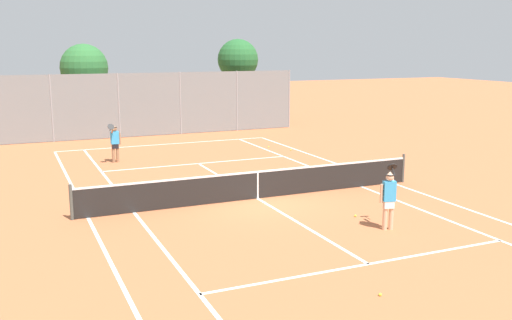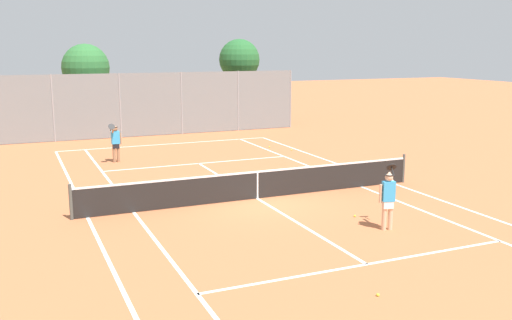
% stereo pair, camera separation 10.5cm
% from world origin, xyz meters
% --- Properties ---
extents(ground_plane, '(120.00, 120.00, 0.00)m').
position_xyz_m(ground_plane, '(0.00, 0.00, 0.00)').
color(ground_plane, '#BC663D').
extents(court_line_markings, '(11.10, 23.90, 0.01)m').
position_xyz_m(court_line_markings, '(0.00, 0.00, 0.00)').
color(court_line_markings, white).
rests_on(court_line_markings, ground).
extents(tennis_net, '(12.00, 0.10, 1.07)m').
position_xyz_m(tennis_net, '(0.00, 0.00, 0.51)').
color(tennis_net, '#474C47').
rests_on(tennis_net, ground).
extents(player_near_side, '(0.80, 0.71, 1.77)m').
position_xyz_m(player_near_side, '(1.99, -4.43, 0.93)').
color(player_near_side, '#D8A884').
rests_on(player_near_side, ground).
extents(player_far_left, '(0.63, 0.76, 1.77)m').
position_xyz_m(player_far_left, '(-3.24, 8.11, 0.93)').
color(player_far_left, '#936B4C').
rests_on(player_far_left, ground).
extents(loose_tennis_ball_0, '(0.07, 0.07, 0.07)m').
position_xyz_m(loose_tennis_ball_0, '(-0.78, -7.95, 0.03)').
color(loose_tennis_ball_0, '#D1DB33').
rests_on(loose_tennis_ball_0, ground).
extents(loose_tennis_ball_1, '(0.07, 0.07, 0.07)m').
position_xyz_m(loose_tennis_ball_1, '(4.51, 8.86, 0.03)').
color(loose_tennis_ball_1, '#D1DB33').
rests_on(loose_tennis_ball_1, ground).
extents(loose_tennis_ball_2, '(0.07, 0.07, 0.07)m').
position_xyz_m(loose_tennis_ball_2, '(5.14, 7.63, 0.03)').
color(loose_tennis_ball_2, '#D1DB33').
rests_on(loose_tennis_ball_2, ground).
extents(loose_tennis_ball_3, '(0.07, 0.07, 0.07)m').
position_xyz_m(loose_tennis_ball_3, '(-5.16, 1.78, 0.03)').
color(loose_tennis_ball_3, '#D1DB33').
rests_on(loose_tennis_ball_3, ground).
extents(loose_tennis_ball_4, '(0.07, 0.07, 0.07)m').
position_xyz_m(loose_tennis_ball_4, '(-2.12, 2.73, 0.03)').
color(loose_tennis_ball_4, '#D1DB33').
rests_on(loose_tennis_ball_4, ground).
extents(loose_tennis_ball_5, '(0.07, 0.07, 0.07)m').
position_xyz_m(loose_tennis_ball_5, '(1.84, -3.07, 0.03)').
color(loose_tennis_ball_5, '#D1DB33').
rests_on(loose_tennis_ball_5, ground).
extents(back_fence, '(17.71, 0.08, 3.59)m').
position_xyz_m(back_fence, '(0.00, 15.07, 1.80)').
color(back_fence, gray).
rests_on(back_fence, ground).
extents(tree_behind_left, '(2.79, 2.79, 5.19)m').
position_xyz_m(tree_behind_left, '(-3.05, 18.51, 3.71)').
color(tree_behind_left, brown).
rests_on(tree_behind_left, ground).
extents(tree_behind_right, '(2.71, 2.71, 5.52)m').
position_xyz_m(tree_behind_right, '(6.92, 18.92, 4.06)').
color(tree_behind_right, brown).
rests_on(tree_behind_right, ground).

